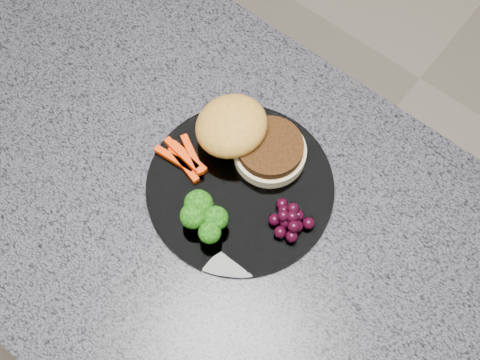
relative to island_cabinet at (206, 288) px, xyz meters
The scene contains 7 objects.
island_cabinet is the anchor object (origin of this frame).
countertop 0.45m from the island_cabinet, ahead, with size 1.20×0.60×0.04m, color #504F5A.
plate 0.48m from the island_cabinet, 50.34° to the left, with size 0.26×0.26×0.01m, color white.
burger 0.51m from the island_cabinet, 84.80° to the left, with size 0.18×0.14×0.06m.
carrot_sticks 0.49m from the island_cabinet, 137.73° to the left, with size 0.08×0.05×0.02m.
broccoli 0.50m from the island_cabinet, 23.78° to the right, with size 0.07×0.06×0.05m.
grape_bunch 0.51m from the island_cabinet, 22.15° to the left, with size 0.06×0.05×0.03m.
Camera 1 is at (0.28, -0.24, 1.74)m, focal length 50.00 mm.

